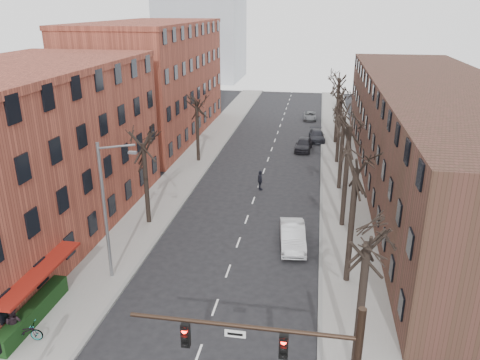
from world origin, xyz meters
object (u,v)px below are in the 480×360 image
at_px(silver_sedan, 293,236).
at_px(parked_car_mid, 317,136).
at_px(bicycle, 24,331).
at_px(parked_car_near, 304,144).

xyz_separation_m(silver_sedan, parked_car_mid, (1.35, 28.69, -0.14)).
xyz_separation_m(parked_car_mid, bicycle, (-14.36, -41.29, -0.00)).
xyz_separation_m(silver_sedan, bicycle, (-13.01, -12.59, -0.15)).
bearing_deg(bicycle, parked_car_mid, -25.89).
bearing_deg(parked_car_near, silver_sedan, -85.55).
distance_m(silver_sedan, bicycle, 18.11).
bearing_deg(parked_car_mid, bicycle, -114.04).
height_order(silver_sedan, bicycle, silver_sedan).
bearing_deg(silver_sedan, parked_car_near, 83.93).
relative_size(parked_car_near, bicycle, 2.31).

